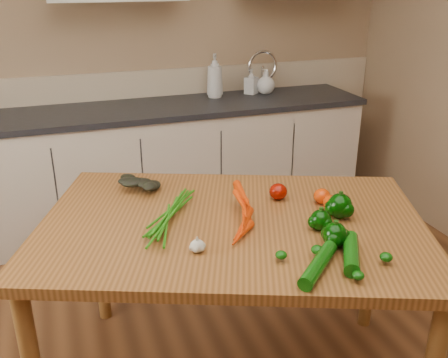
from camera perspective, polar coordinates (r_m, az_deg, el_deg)
name	(u,v)px	position (r m, az deg, el deg)	size (l,w,h in m)	color
room	(250,150)	(1.61, 2.97, 3.36)	(4.04, 5.04, 2.64)	brown
counter_run	(175,162)	(3.75, -5.67, 1.90)	(2.84, 0.64, 1.14)	beige
table	(232,241)	(2.09, 0.94, -7.06)	(1.82, 1.50, 0.84)	brown
soap_bottle_a	(215,76)	(3.79, -1.06, 11.71)	(0.12, 0.12, 0.32)	silver
soap_bottle_b	(251,82)	(3.92, 3.14, 11.06)	(0.09, 0.09, 0.19)	silver
soap_bottle_c	(266,82)	(3.94, 4.80, 11.03)	(0.14, 0.14, 0.18)	silver
carrot_bunch	(219,212)	(2.03, -0.60, -3.83)	(0.29, 0.22, 0.08)	#DC3905
leafy_greens	(137,180)	(2.32, -9.92, -0.13)	(0.22, 0.20, 0.11)	black
garlic_bulb	(197,246)	(1.82, -3.06, -7.65)	(0.05, 0.05, 0.05)	beige
pepper_a	(321,220)	(1.99, 10.97, -4.65)	(0.08, 0.08, 0.08)	black
pepper_b	(340,206)	(2.10, 13.10, -3.03)	(0.10, 0.10, 0.10)	black
pepper_c	(335,235)	(1.89, 12.55, -6.27)	(0.09, 0.09, 0.09)	black
tomato_a	(278,192)	(2.23, 6.21, -1.43)	(0.08, 0.08, 0.07)	#8D0E02
tomato_b	(322,196)	(2.22, 11.13, -1.93)	(0.07, 0.07, 0.07)	#CA3505
tomato_c	(331,203)	(2.17, 12.16, -2.67)	(0.07, 0.07, 0.07)	#CA3505
zucchini_a	(351,253)	(1.82, 14.33, -8.23)	(0.06, 0.06, 0.24)	#084006
zucchini_b	(318,265)	(1.74, 10.72, -9.61)	(0.05, 0.05, 0.27)	#084006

